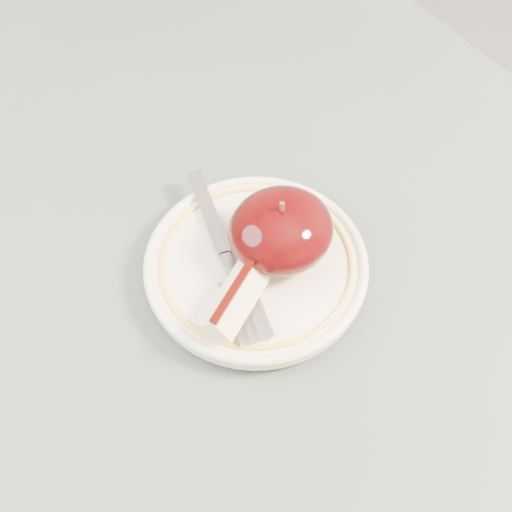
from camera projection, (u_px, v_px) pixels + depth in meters
table at (159, 365)px, 0.64m from camera, size 0.90×0.90×0.75m
plate at (256, 266)px, 0.58m from camera, size 0.18×0.18×0.02m
apple_half at (281, 230)px, 0.56m from camera, size 0.09×0.08×0.06m
apple_wedge at (236, 298)px, 0.54m from camera, size 0.08×0.06×0.03m
fork at (225, 255)px, 0.57m from camera, size 0.07×0.17×0.00m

